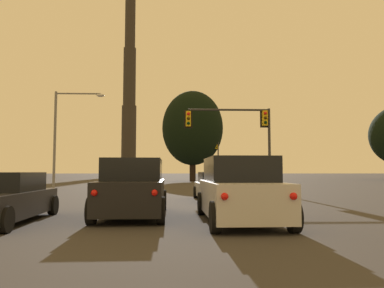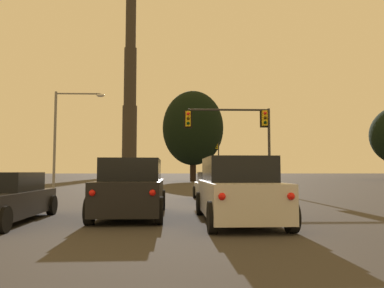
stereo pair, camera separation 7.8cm
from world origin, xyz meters
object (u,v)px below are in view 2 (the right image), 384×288
(sedan_right_lane_front, at_px, (216,187))
(smokestack, at_px, (130,103))
(sedan_left_lane_second, at_px, (1,199))
(street_lamp, at_px, (64,128))
(suv_right_lane_second, at_px, (237,191))
(traffic_light_far_right, at_px, (218,155))
(traffic_light_overhead_right, at_px, (240,128))
(suv_center_lane_second, at_px, (132,188))

(sedan_right_lane_front, distance_m, smokestack, 98.92)
(sedan_left_lane_second, height_order, street_lamp, street_lamp)
(suv_right_lane_second, bearing_deg, smokestack, 98.07)
(sedan_left_lane_second, bearing_deg, traffic_light_far_right, 73.98)
(traffic_light_overhead_right, xyz_separation_m, street_lamp, (-13.22, 4.22, 0.44))
(suv_center_lane_second, height_order, street_lamp, street_lamp)
(traffic_light_overhead_right, bearing_deg, traffic_light_far_right, 87.11)
(traffic_light_overhead_right, distance_m, traffic_light_far_right, 29.21)
(sedan_left_lane_second, distance_m, traffic_light_far_right, 44.93)
(sedan_left_lane_second, height_order, traffic_light_overhead_right, traffic_light_overhead_right)
(suv_right_lane_second, xyz_separation_m, street_lamp, (-10.72, 18.71, 3.99))
(sedan_right_lane_front, height_order, street_lamp, street_lamp)
(suv_center_lane_second, relative_size, sedan_left_lane_second, 1.04)
(sedan_right_lane_front, distance_m, traffic_light_far_right, 35.96)
(traffic_light_overhead_right, xyz_separation_m, traffic_light_far_right, (1.47, 29.16, -0.53))
(suv_right_lane_second, height_order, street_lamp, street_lamp)
(sedan_left_lane_second, height_order, traffic_light_far_right, traffic_light_far_right)
(traffic_light_overhead_right, relative_size, traffic_light_far_right, 1.01)
(suv_center_lane_second, bearing_deg, street_lamp, 112.33)
(suv_right_lane_second, xyz_separation_m, sedan_left_lane_second, (-6.77, 0.15, -0.23))
(sedan_left_lane_second, xyz_separation_m, street_lamp, (-3.95, 18.55, 4.22))
(street_lamp, height_order, smokestack, smokestack)
(smokestack, bearing_deg, sedan_left_lane_second, -84.45)
(suv_center_lane_second, height_order, traffic_light_overhead_right, traffic_light_overhead_right)
(traffic_light_far_right, xyz_separation_m, street_lamp, (-14.70, -24.95, 0.98))
(suv_right_lane_second, relative_size, sedan_right_lane_front, 1.03)
(suv_center_lane_second, xyz_separation_m, sedan_left_lane_second, (-3.56, -1.36, -0.23))
(street_lamp, bearing_deg, suv_center_lane_second, -66.40)
(sedan_right_lane_front, distance_m, street_lamp, 15.82)
(sedan_right_lane_front, bearing_deg, smokestack, 97.41)
(suv_right_lane_second, distance_m, sedan_right_lane_front, 8.05)
(suv_right_lane_second, distance_m, sedan_left_lane_second, 6.78)
(sedan_right_lane_front, relative_size, traffic_light_overhead_right, 0.79)
(street_lamp, bearing_deg, smokestack, 94.10)
(suv_right_lane_second, relative_size, traffic_light_overhead_right, 0.82)
(suv_right_lane_second, height_order, sedan_right_lane_front, suv_right_lane_second)
(suv_center_lane_second, xyz_separation_m, suv_right_lane_second, (3.21, -1.52, 0.00))
(traffic_light_overhead_right, bearing_deg, sedan_right_lane_front, -109.86)
(suv_right_lane_second, distance_m, traffic_light_overhead_right, 15.13)
(traffic_light_far_right, bearing_deg, suv_center_lane_second, -99.68)
(suv_center_lane_second, distance_m, sedan_right_lane_front, 7.36)
(suv_right_lane_second, distance_m, smokestack, 106.59)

